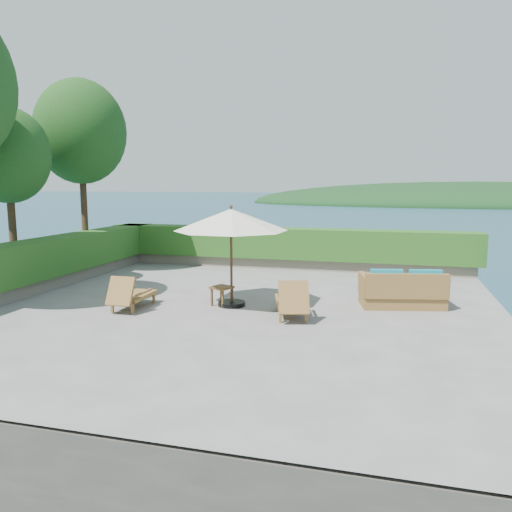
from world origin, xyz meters
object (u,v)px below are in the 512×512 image
(lounge_left, at_px, (131,294))
(wicker_loveseat, at_px, (402,292))
(patio_umbrella, at_px, (231,221))
(lounge_right, at_px, (292,301))
(side_table, at_px, (222,290))

(lounge_left, relative_size, wicker_loveseat, 0.70)
(patio_umbrella, height_order, lounge_right, patio_umbrella)
(lounge_left, height_order, wicker_loveseat, wicker_loveseat)
(lounge_left, relative_size, lounge_right, 0.88)
(side_table, xyz_separation_m, wicker_loveseat, (4.06, 0.98, -0.02))
(wicker_loveseat, bearing_deg, side_table, -178.70)
(patio_umbrella, relative_size, side_table, 5.98)
(wicker_loveseat, bearing_deg, lounge_left, -175.19)
(patio_umbrella, distance_m, side_table, 1.62)
(patio_umbrella, bearing_deg, lounge_left, -157.02)
(lounge_left, bearing_deg, patio_umbrella, 21.94)
(patio_umbrella, relative_size, wicker_loveseat, 1.65)
(patio_umbrella, bearing_deg, wicker_loveseat, 13.65)
(lounge_right, height_order, side_table, lounge_right)
(side_table, bearing_deg, wicker_loveseat, 13.57)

